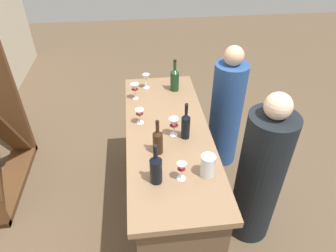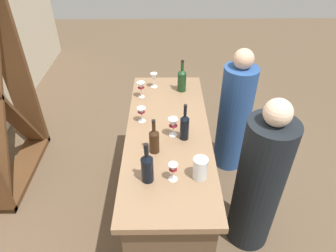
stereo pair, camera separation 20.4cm
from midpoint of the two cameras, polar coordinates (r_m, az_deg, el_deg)
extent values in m
plane|color=brown|center=(3.15, -1.92, -15.47)|extent=(12.00, 12.00, 0.00)
cube|color=brown|center=(2.79, -2.12, -9.53)|extent=(1.74, 0.59, 0.95)
cube|color=#8C6B4C|center=(2.45, -2.38, -1.48)|extent=(1.82, 0.67, 0.05)
cube|color=brown|center=(3.80, -28.78, -9.27)|extent=(1.15, 0.28, 0.06)
cylinder|color=black|center=(1.97, -5.26, -8.57)|extent=(0.08, 0.08, 0.19)
cone|color=black|center=(1.90, -5.44, -6.24)|extent=(0.08, 0.08, 0.04)
cylinder|color=black|center=(1.86, -5.54, -4.96)|extent=(0.03, 0.03, 0.08)
cylinder|color=black|center=(1.83, -5.62, -3.92)|extent=(0.03, 0.03, 0.01)
cylinder|color=#331E0F|center=(2.19, -4.59, -3.36)|extent=(0.07, 0.07, 0.17)
cone|color=#331E0F|center=(2.12, -4.72, -1.30)|extent=(0.07, 0.07, 0.03)
cylinder|color=#331E0F|center=(2.09, -4.79, -0.20)|extent=(0.03, 0.03, 0.07)
cylinder|color=black|center=(2.07, -4.85, 0.71)|extent=(0.03, 0.03, 0.01)
cylinder|color=black|center=(2.31, 0.82, -0.40)|extent=(0.07, 0.07, 0.18)
cone|color=black|center=(2.25, 0.85, 1.83)|extent=(0.07, 0.07, 0.04)
cylinder|color=black|center=(2.22, 0.86, 3.02)|extent=(0.02, 0.02, 0.08)
cylinder|color=black|center=(2.19, 0.87, 3.99)|extent=(0.03, 0.03, 0.01)
cylinder|color=#193D1E|center=(2.93, -0.76, 8.37)|extent=(0.08, 0.08, 0.19)
cone|color=#193D1E|center=(2.87, -0.77, 10.33)|extent=(0.08, 0.08, 0.04)
cylinder|color=#193D1E|center=(2.85, -0.78, 11.37)|extent=(0.03, 0.03, 0.08)
cylinder|color=black|center=(2.83, -0.79, 12.20)|extent=(0.03, 0.03, 0.01)
cylinder|color=white|center=(2.39, -1.35, -1.69)|extent=(0.06, 0.06, 0.00)
cylinder|color=white|center=(2.37, -1.36, -1.03)|extent=(0.01, 0.01, 0.07)
cone|color=white|center=(2.32, -1.39, 0.46)|extent=(0.08, 0.08, 0.09)
cone|color=maroon|center=(2.34, -1.38, -0.17)|extent=(0.07, 0.07, 0.02)
cylinder|color=white|center=(2.05, -0.39, -9.95)|extent=(0.06, 0.06, 0.00)
cylinder|color=white|center=(2.02, -0.39, -9.26)|extent=(0.01, 0.01, 0.07)
cone|color=white|center=(1.97, -0.40, -7.91)|extent=(0.06, 0.06, 0.07)
cone|color=maroon|center=(1.99, -0.40, -8.39)|extent=(0.05, 0.05, 0.02)
cylinder|color=white|center=(3.02, -6.00, 7.18)|extent=(0.06, 0.06, 0.00)
cylinder|color=white|center=(3.01, -6.04, 7.76)|extent=(0.01, 0.01, 0.07)
cone|color=white|center=(2.97, -6.13, 8.96)|extent=(0.07, 0.07, 0.08)
cylinder|color=white|center=(2.54, -7.55, 0.56)|extent=(0.06, 0.06, 0.00)
cylinder|color=white|center=(2.52, -7.61, 1.16)|extent=(0.01, 0.01, 0.06)
cone|color=white|center=(2.48, -7.73, 2.38)|extent=(0.07, 0.07, 0.07)
cone|color=maroon|center=(2.49, -7.69, 2.00)|extent=(0.06, 0.06, 0.03)
cylinder|color=white|center=(2.86, -8.17, 5.14)|extent=(0.06, 0.06, 0.00)
cylinder|color=white|center=(2.84, -8.24, 5.82)|extent=(0.01, 0.01, 0.08)
cone|color=white|center=(2.80, -8.38, 7.13)|extent=(0.07, 0.07, 0.08)
cone|color=maroon|center=(2.82, -8.33, 6.65)|extent=(0.06, 0.06, 0.02)
cylinder|color=silver|center=(2.02, 4.63, -7.57)|extent=(0.10, 0.10, 0.16)
cylinder|color=black|center=(2.62, 14.64, -9.83)|extent=(0.42, 0.42, 1.28)
sphere|color=beige|center=(2.16, 17.59, 3.53)|extent=(0.20, 0.20, 0.20)
cylinder|color=#284C8C|center=(3.33, 9.09, 1.89)|extent=(0.44, 0.44, 1.21)
sphere|color=#D8AD8C|center=(2.98, 10.39, 12.87)|extent=(0.20, 0.20, 0.20)
camera|label=1|loc=(0.10, -92.43, -1.83)|focal=32.30mm
camera|label=2|loc=(0.10, 87.57, 1.83)|focal=32.30mm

